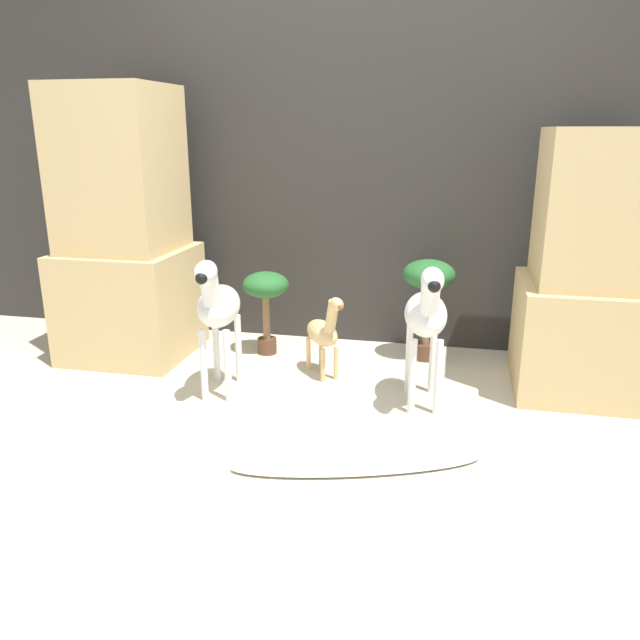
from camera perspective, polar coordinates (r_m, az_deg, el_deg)
ground_plane at (r=2.99m, az=-0.76°, el=-9.75°), size 14.00×14.00×0.00m
wall_back at (r=3.99m, az=3.62°, el=13.46°), size 6.40×0.08×2.20m
rock_pillar_left at (r=3.92m, az=-17.40°, el=7.29°), size 0.71×0.70×1.59m
rock_pillar_right at (r=3.51m, az=23.71°, el=3.64°), size 0.71×0.70×1.36m
zebra_right at (r=3.09m, az=9.70°, el=0.51°), size 0.26×0.53×0.76m
zebra_left at (r=3.23m, az=-9.37°, el=1.28°), size 0.26×0.53×0.76m
giraffe_figurine at (r=3.49m, az=0.36°, el=-1.06°), size 0.31×0.37×0.50m
potted_palm_front at (r=3.82m, az=-4.98°, el=2.57°), size 0.28×0.28×0.52m
potted_palm_back at (r=3.74m, az=9.88°, el=3.38°), size 0.31×0.31×0.62m
surfboard at (r=2.68m, az=3.17°, el=-12.81°), size 1.07×0.53×0.08m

